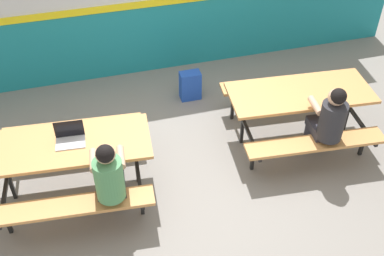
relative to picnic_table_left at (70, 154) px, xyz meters
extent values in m
cube|color=gray|center=(1.45, 0.12, -0.58)|extent=(10.00, 10.00, 0.02)
cube|color=teal|center=(1.45, 2.35, -0.02)|extent=(8.00, 0.12, 1.10)
cube|color=yellow|center=(1.45, 2.29, 0.58)|extent=(8.00, 0.03, 0.10)
cube|color=tan|center=(0.00, 0.00, 0.15)|extent=(1.87, 0.91, 0.04)
cube|color=tan|center=(-0.06, -0.63, -0.14)|extent=(1.74, 0.43, 0.04)
cube|color=tan|center=(0.06, 0.63, -0.14)|extent=(1.74, 0.43, 0.04)
cube|color=black|center=(-0.72, 0.06, -0.22)|extent=(0.04, 0.04, 0.70)
cube|color=black|center=(-0.72, 0.06, -0.18)|extent=(0.18, 1.55, 0.04)
cube|color=black|center=(-0.77, -0.44, -0.37)|extent=(0.04, 0.04, 0.41)
cube|color=black|center=(-0.68, 0.57, -0.37)|extent=(0.04, 0.04, 0.41)
cube|color=black|center=(0.72, -0.06, -0.22)|extent=(0.04, 0.04, 0.70)
cube|color=black|center=(0.72, -0.06, -0.18)|extent=(0.18, 1.55, 0.04)
cube|color=black|center=(0.68, -0.57, -0.37)|extent=(0.04, 0.04, 0.41)
cube|color=black|center=(0.77, 0.44, -0.37)|extent=(0.04, 0.04, 0.41)
cube|color=tan|center=(2.89, 0.21, 0.15)|extent=(1.87, 0.91, 0.04)
cube|color=tan|center=(2.84, -0.42, -0.14)|extent=(1.74, 0.43, 0.04)
cube|color=tan|center=(2.95, 0.84, -0.14)|extent=(1.74, 0.43, 0.04)
cube|color=black|center=(2.17, 0.27, -0.22)|extent=(0.04, 0.04, 0.70)
cube|color=black|center=(2.17, 0.27, -0.18)|extent=(0.18, 1.55, 0.04)
cube|color=black|center=(2.13, -0.23, -0.37)|extent=(0.04, 0.04, 0.41)
cube|color=black|center=(2.22, 0.78, -0.37)|extent=(0.04, 0.04, 0.41)
cube|color=black|center=(3.62, 0.14, -0.22)|extent=(0.04, 0.04, 0.70)
cube|color=black|center=(3.62, 0.14, -0.18)|extent=(0.18, 1.55, 0.04)
cube|color=black|center=(3.57, -0.36, -0.37)|extent=(0.04, 0.04, 0.41)
cube|color=black|center=(3.66, 0.65, -0.37)|extent=(0.04, 0.04, 0.41)
cylinder|color=#2D2D38|center=(0.30, -0.34, -0.35)|extent=(0.11, 0.11, 0.45)
cylinder|color=#2D2D38|center=(0.48, -0.36, -0.35)|extent=(0.11, 0.11, 0.45)
cube|color=#2D2D38|center=(0.38, -0.50, -0.06)|extent=(0.33, 0.40, 0.12)
cylinder|color=#4C8C59|center=(0.36, -0.67, 0.18)|extent=(0.30, 0.30, 0.48)
cylinder|color=tan|center=(0.24, -0.46, 0.27)|extent=(0.11, 0.31, 0.08)
cylinder|color=tan|center=(0.52, -0.48, 0.27)|extent=(0.11, 0.31, 0.08)
sphere|color=tan|center=(0.37, -0.65, 0.51)|extent=(0.20, 0.20, 0.20)
sphere|color=black|center=(0.36, -0.68, 0.54)|extent=(0.18, 0.18, 0.18)
cylinder|color=#2D2D38|center=(2.92, -0.11, -0.35)|extent=(0.11, 0.11, 0.45)
cylinder|color=#2D2D38|center=(3.10, -0.12, -0.35)|extent=(0.11, 0.11, 0.45)
cube|color=#2D2D38|center=(3.00, -0.27, -0.06)|extent=(0.33, 0.40, 0.12)
cylinder|color=#26262B|center=(2.98, -0.44, 0.18)|extent=(0.30, 0.30, 0.48)
cylinder|color=tan|center=(2.86, -0.23, 0.27)|extent=(0.11, 0.31, 0.08)
cylinder|color=tan|center=(3.14, -0.25, 0.27)|extent=(0.11, 0.31, 0.08)
sphere|color=tan|center=(2.98, -0.42, 0.51)|extent=(0.20, 0.20, 0.20)
sphere|color=black|center=(2.98, -0.45, 0.54)|extent=(0.18, 0.18, 0.18)
cube|color=silver|center=(0.03, 0.00, 0.17)|extent=(0.34, 0.25, 0.01)
cube|color=black|center=(0.04, 0.10, 0.29)|extent=(0.32, 0.04, 0.21)
cube|color=#1E47B2|center=(1.78, 1.41, -0.35)|extent=(0.30, 0.18, 0.44)
cube|color=#1E47B2|center=(1.78, 1.52, -0.42)|extent=(0.21, 0.04, 0.19)
camera|label=1|loc=(0.28, -4.12, 3.70)|focal=44.74mm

